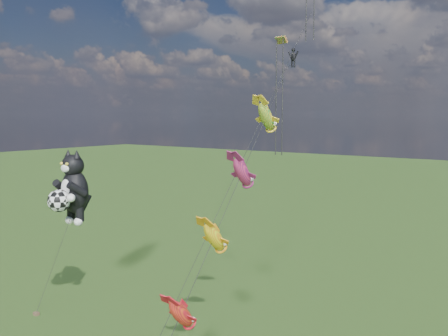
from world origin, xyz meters
The scene contains 3 objects.
cat_kite_rig centered at (1.42, 5.24, 9.02)m, with size 2.78×4.17×11.83m.
fish_windsock_rig centered at (15.86, 4.68, 9.46)m, with size 1.71×15.92×16.88m.
parafoil_rig centered at (12.44, 17.77, 19.65)m, with size 2.41×17.53×28.30m.
Camera 1 is at (31.46, -17.03, 14.35)m, focal length 40.00 mm.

